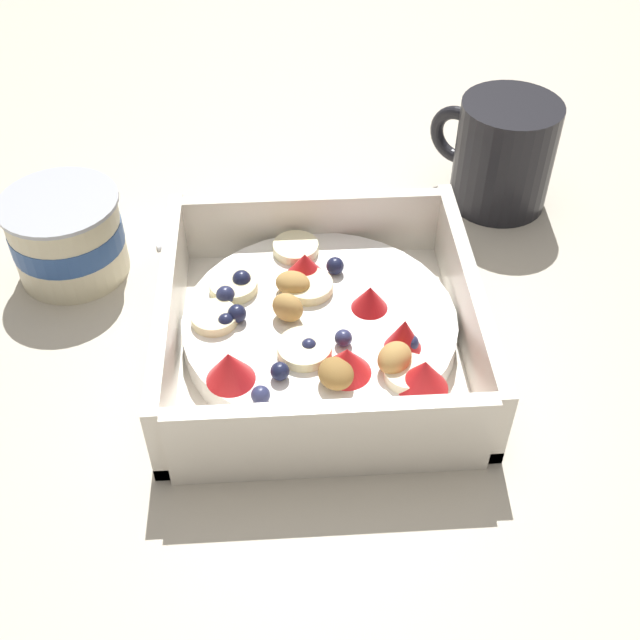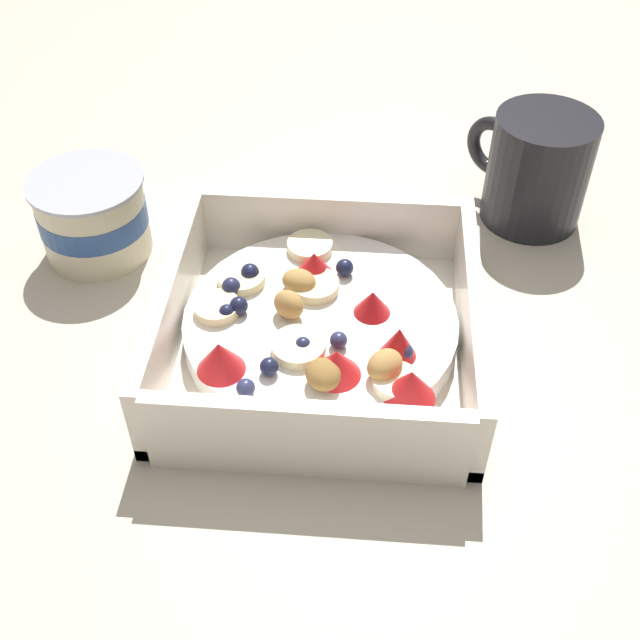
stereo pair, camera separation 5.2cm
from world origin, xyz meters
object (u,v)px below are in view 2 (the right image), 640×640
Objects in this scene: fruit_bowl at (320,332)px; spoon at (328,211)px; coffee_mug at (536,169)px; yogurt_cup at (93,215)px.

fruit_bowl reaches higher than spoon.
fruit_bowl is 0.16m from spoon.
coffee_mug reaches higher than spoon.
fruit_bowl is at bearing -118.76° from yogurt_cup.
yogurt_cup is at bearing 61.24° from fruit_bowl.
yogurt_cup is 0.35m from coffee_mug.
fruit_bowl is 0.24m from coffee_mug.
yogurt_cup is at bearing 101.93° from coffee_mug.
spoon is 1.97× the size of yogurt_cup.
spoon is at bearing -71.36° from yogurt_cup.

